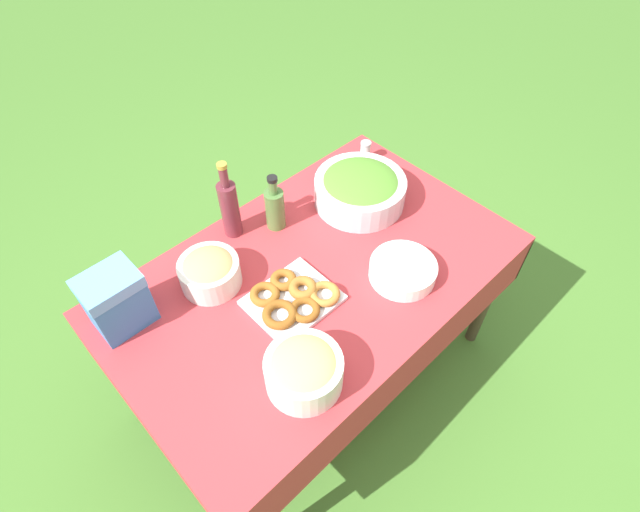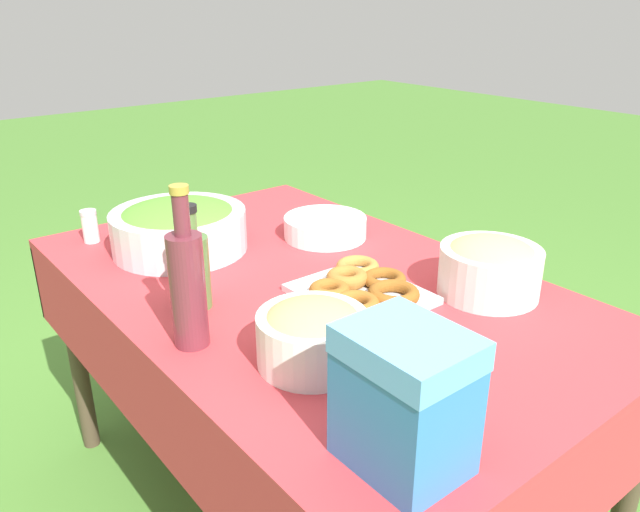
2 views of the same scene
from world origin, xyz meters
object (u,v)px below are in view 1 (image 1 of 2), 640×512
at_px(plate_stack, 403,270).
at_px(donut_platter, 293,299).
at_px(wine_bottle, 229,207).
at_px(pasta_bowl, 304,370).
at_px(bread_bowl, 209,271).
at_px(cooler_box, 116,300).
at_px(salad_bowl, 360,189).
at_px(olive_oil_bottle, 275,207).

bearing_deg(plate_stack, donut_platter, 153.26).
distance_m(donut_platter, plate_stack, 0.39).
relative_size(donut_platter, wine_bottle, 0.87).
relative_size(pasta_bowl, bread_bowl, 1.11).
distance_m(plate_stack, wine_bottle, 0.65).
bearing_deg(plate_stack, wine_bottle, 117.12).
bearing_deg(cooler_box, pasta_bowl, -63.93).
bearing_deg(salad_bowl, olive_oil_bottle, 158.42).
bearing_deg(olive_oil_bottle, salad_bowl, -21.58).
height_order(salad_bowl, pasta_bowl, pasta_bowl).
distance_m(pasta_bowl, plate_stack, 0.52).
relative_size(plate_stack, olive_oil_bottle, 0.99).
bearing_deg(donut_platter, olive_oil_bottle, 58.26).
bearing_deg(bread_bowl, plate_stack, -41.11).
bearing_deg(cooler_box, salad_bowl, -7.88).
relative_size(plate_stack, wine_bottle, 0.72).
bearing_deg(olive_oil_bottle, bread_bowl, -170.02).
bearing_deg(wine_bottle, plate_stack, -62.88).
relative_size(olive_oil_bottle, cooler_box, 1.09).
bearing_deg(plate_stack, bread_bowl, 138.89).
bearing_deg(plate_stack, salad_bowl, 65.24).
xyz_separation_m(salad_bowl, cooler_box, (-0.95, 0.13, 0.04)).
xyz_separation_m(pasta_bowl, donut_platter, (0.17, 0.24, -0.05)).
bearing_deg(plate_stack, olive_oil_bottle, 107.47).
distance_m(donut_platter, bread_bowl, 0.30).
bearing_deg(salad_bowl, plate_stack, -114.76).
relative_size(pasta_bowl, olive_oil_bottle, 0.98).
height_order(salad_bowl, plate_stack, salad_bowl).
height_order(pasta_bowl, cooler_box, cooler_box).
bearing_deg(wine_bottle, bread_bowl, -144.74).
height_order(plate_stack, wine_bottle, wine_bottle).
bearing_deg(cooler_box, bread_bowl, -12.42).
bearing_deg(wine_bottle, pasta_bowl, -109.22).
relative_size(donut_platter, cooler_box, 1.31).
bearing_deg(donut_platter, wine_bottle, 81.99).
distance_m(olive_oil_bottle, cooler_box, 0.63).
relative_size(wine_bottle, bread_bowl, 1.56).
height_order(pasta_bowl, olive_oil_bottle, olive_oil_bottle).
height_order(donut_platter, olive_oil_bottle, olive_oil_bottle).
xyz_separation_m(salad_bowl, wine_bottle, (-0.46, 0.21, 0.06)).
distance_m(donut_platter, wine_bottle, 0.41).
relative_size(salad_bowl, pasta_bowl, 1.56).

